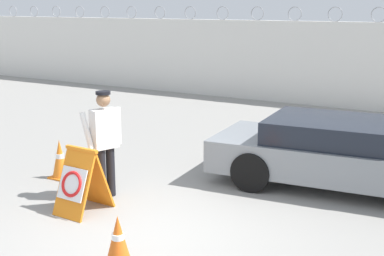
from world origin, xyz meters
TOP-DOWN VIEW (x-y plane):
  - ground_plane at (0.00, 0.00)m, footprint 90.00×90.00m
  - perimeter_wall at (0.00, 11.15)m, footprint 36.00×0.30m
  - barricade_sign at (-1.40, 0.32)m, footprint 0.63×0.83m
  - security_guard at (-1.51, 1.06)m, footprint 0.54×0.63m
  - traffic_cone_near at (-2.90, 1.40)m, footprint 0.36×0.36m
  - traffic_cone_mid at (0.19, -0.76)m, footprint 0.38×0.38m
  - parked_car_rear_sedan at (1.78, 3.57)m, footprint 4.78×2.34m

SIDE VIEW (x-z plane):
  - ground_plane at x=0.00m, z-range 0.00..0.00m
  - traffic_cone_mid at x=0.19m, z-range 0.00..0.65m
  - traffic_cone_near at x=-2.90m, z-range 0.00..0.74m
  - barricade_sign at x=-1.40m, z-range -0.01..1.04m
  - parked_car_rear_sedan at x=1.78m, z-range 0.02..1.24m
  - security_guard at x=-1.51m, z-range 0.11..1.92m
  - perimeter_wall at x=0.00m, z-range -0.22..2.91m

